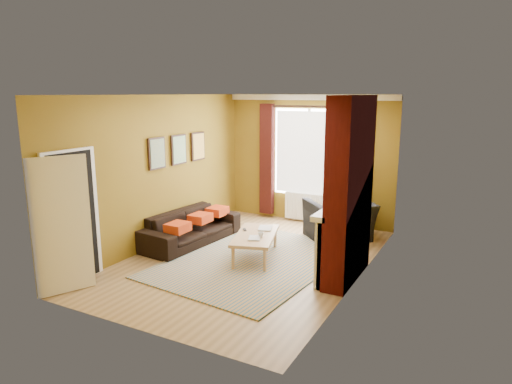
% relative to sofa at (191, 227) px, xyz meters
% --- Properties ---
extents(ground, '(5.50, 5.50, 0.00)m').
position_rel_sofa_xyz_m(ground, '(1.42, -0.27, -0.31)').
color(ground, olive).
rests_on(ground, ground).
extents(room_walls, '(3.82, 5.54, 2.83)m').
position_rel_sofa_xyz_m(room_walls, '(2.05, 0.01, 1.07)').
color(room_walls, olive).
rests_on(room_walls, ground).
extents(striped_rug, '(2.84, 3.69, 0.02)m').
position_rel_sofa_xyz_m(striped_rug, '(1.52, -0.31, -0.30)').
color(striped_rug, '#306586').
rests_on(striped_rug, ground).
extents(sofa, '(1.03, 2.19, 0.62)m').
position_rel_sofa_xyz_m(sofa, '(0.00, 0.00, 0.00)').
color(sofa, black).
rests_on(sofa, ground).
extents(armchair, '(1.56, 1.56, 0.77)m').
position_rel_sofa_xyz_m(armchair, '(2.44, 1.55, 0.07)').
color(armchair, black).
rests_on(armchair, ground).
extents(coffee_table, '(1.02, 1.45, 0.44)m').
position_rel_sofa_xyz_m(coffee_table, '(1.49, -0.16, 0.08)').
color(coffee_table, tan).
rests_on(coffee_table, ground).
extents(wicker_stool, '(0.41, 0.41, 0.47)m').
position_rel_sofa_xyz_m(wicker_stool, '(2.12, 1.76, -0.08)').
color(wicker_stool, olive).
rests_on(wicker_stool, ground).
extents(floor_lamp, '(0.27, 0.27, 1.49)m').
position_rel_sofa_xyz_m(floor_lamp, '(2.77, 2.05, 0.87)').
color(floor_lamp, black).
rests_on(floor_lamp, ground).
extents(book_a, '(0.28, 0.32, 0.02)m').
position_rel_sofa_xyz_m(book_a, '(1.50, -0.44, 0.14)').
color(book_a, '#999999').
rests_on(book_a, coffee_table).
extents(book_b, '(0.33, 0.38, 0.02)m').
position_rel_sofa_xyz_m(book_b, '(1.39, 0.15, 0.14)').
color(book_b, '#999999').
rests_on(book_b, coffee_table).
extents(mug, '(0.12, 0.12, 0.09)m').
position_rel_sofa_xyz_m(mug, '(1.65, -0.28, 0.17)').
color(mug, '#999999').
rests_on(mug, coffee_table).
extents(tv_remote, '(0.12, 0.14, 0.02)m').
position_rel_sofa_xyz_m(tv_remote, '(1.21, -0.05, 0.14)').
color(tv_remote, '#242427').
rests_on(tv_remote, coffee_table).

